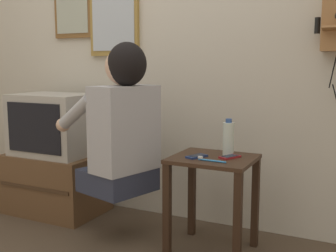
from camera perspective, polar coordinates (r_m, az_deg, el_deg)
The scene contains 11 objects.
wall_back at distance 2.95m, azimuth 0.97°, elevation 12.09°, with size 6.80×0.05×2.55m.
side_table at distance 2.44m, azimuth 6.09°, elevation -7.41°, with size 0.46×0.41×0.56m.
person at distance 2.53m, azimuth -6.28°, elevation 0.49°, with size 0.63×0.54×0.90m.
tv_stand at distance 3.24m, azimuth -14.84°, elevation -7.41°, with size 0.68×0.48×0.44m.
television at distance 3.14m, azimuth -15.20°, elevation 0.22°, with size 0.56×0.41×0.44m.
framed_picture at distance 3.38m, azimuth -12.79°, elevation 15.64°, with size 0.34×0.03×0.48m.
wall_mirror at distance 3.16m, azimuth -7.36°, elevation 16.01°, with size 0.40×0.04×0.73m.
cell_phone_held at distance 2.38m, azimuth 3.91°, elevation -4.12°, with size 0.10×0.14×0.01m.
cell_phone_spare at distance 2.39m, azimuth 8.38°, elevation -4.15°, with size 0.11×0.14×0.01m.
water_bottle at distance 2.45m, azimuth 8.18°, elevation -1.64°, with size 0.06×0.06×0.21m.
toothbrush at distance 2.29m, azimuth 5.69°, elevation -4.61°, with size 0.16×0.02×0.02m.
Camera 1 is at (1.26, -1.65, 1.08)m, focal length 45.00 mm.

